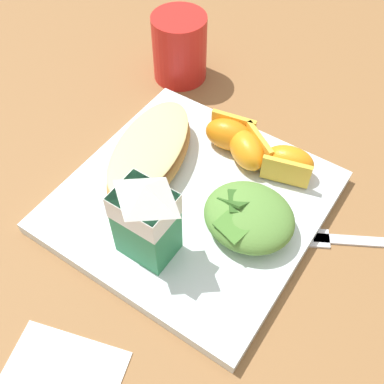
{
  "coord_description": "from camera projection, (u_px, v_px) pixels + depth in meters",
  "views": [
    {
      "loc": [
        -0.18,
        0.27,
        0.45
      ],
      "look_at": [
        0.0,
        0.0,
        0.03
      ],
      "focal_mm": 43.72,
      "sensor_mm": 36.0,
      "label": 1
    }
  ],
  "objects": [
    {
      "name": "ground",
      "position": [
        192.0,
        205.0,
        0.55
      ],
      "size": [
        3.0,
        3.0,
        0.0
      ],
      "primitive_type": "plane",
      "color": "olive"
    },
    {
      "name": "white_plate",
      "position": [
        192.0,
        201.0,
        0.55
      ],
      "size": [
        0.28,
        0.28,
        0.02
      ],
      "primitive_type": "cube",
      "color": "silver",
      "rests_on": "ground"
    },
    {
      "name": "cheesy_pizza_bread",
      "position": [
        150.0,
        154.0,
        0.56
      ],
      "size": [
        0.12,
        0.18,
        0.04
      ],
      "color": "#B77F42",
      "rests_on": "white_plate"
    },
    {
      "name": "green_salad_pile",
      "position": [
        249.0,
        216.0,
        0.5
      ],
      "size": [
        0.1,
        0.09,
        0.05
      ],
      "color": "#5B8E3D",
      "rests_on": "white_plate"
    },
    {
      "name": "milk_carton",
      "position": [
        149.0,
        218.0,
        0.45
      ],
      "size": [
        0.06,
        0.05,
        0.11
      ],
      "color": "#2D8451",
      "rests_on": "white_plate"
    },
    {
      "name": "orange_wedge_front",
      "position": [
        288.0,
        163.0,
        0.55
      ],
      "size": [
        0.07,
        0.05,
        0.04
      ],
      "color": "orange",
      "rests_on": "white_plate"
    },
    {
      "name": "orange_wedge_middle",
      "position": [
        248.0,
        150.0,
        0.56
      ],
      "size": [
        0.07,
        0.06,
        0.04
      ],
      "color": "orange",
      "rests_on": "white_plate"
    },
    {
      "name": "orange_wedge_rear",
      "position": [
        229.0,
        134.0,
        0.58
      ],
      "size": [
        0.07,
        0.05,
        0.04
      ],
      "color": "orange",
      "rests_on": "white_plate"
    },
    {
      "name": "metal_fork",
      "position": [
        367.0,
        241.0,
        0.52
      ],
      "size": [
        0.17,
        0.11,
        0.01
      ],
      "color": "silver",
      "rests_on": "ground"
    },
    {
      "name": "drinking_red_cup",
      "position": [
        180.0,
        48.0,
        0.66
      ],
      "size": [
        0.08,
        0.08,
        0.1
      ],
      "primitive_type": "cylinder",
      "color": "red",
      "rests_on": "ground"
    }
  ]
}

